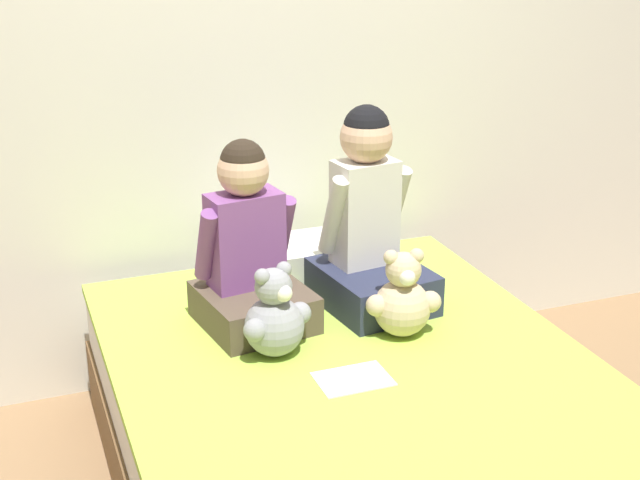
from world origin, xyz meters
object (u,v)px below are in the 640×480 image
teddy_bear_held_by_right_child (402,299)px  pillow_at_headboard (280,260)px  child_on_right (369,228)px  child_on_left (249,253)px  sign_card (353,379)px  bed (366,449)px  teddy_bear_held_by_left_child (275,317)px

teddy_bear_held_by_right_child → pillow_at_headboard: bearing=120.6°
child_on_right → pillow_at_headboard: bearing=113.8°
child_on_left → child_on_right: bearing=-8.5°
child_on_right → sign_card: child_on_right is taller
child_on_left → child_on_right: child_on_right is taller
child_on_right → teddy_bear_held_by_right_child: size_ratio=2.36×
child_on_left → teddy_bear_held_by_right_child: child_on_left is taller
teddy_bear_held_by_right_child → sign_card: 0.35m
bed → child_on_right: (0.20, 0.47, 0.51)m
bed → child_on_right: 0.72m
teddy_bear_held_by_left_child → pillow_at_headboard: bearing=49.3°
child_on_right → bed: bearing=-120.9°
child_on_right → sign_card: 0.59m
child_on_left → teddy_bear_held_by_left_child: 0.27m
bed → pillow_at_headboard: (0.00, 0.80, 0.30)m
teddy_bear_held_by_left_child → teddy_bear_held_by_right_child: bearing=-23.3°
teddy_bear_held_by_left_child → bed: bearing=-68.7°
child_on_left → sign_card: 0.55m
child_on_left → sign_card: child_on_left is taller
pillow_at_headboard → teddy_bear_held_by_left_child: bearing=-109.8°
bed → pillow_at_headboard: bearing=90.0°
bed → child_on_left: size_ratio=3.22×
bed → sign_card: sign_card is taller
bed → child_on_left: bearing=114.2°
sign_card → child_on_left: bearing=109.4°
teddy_bear_held_by_left_child → teddy_bear_held_by_right_child: 0.41m
teddy_bear_held_by_right_child → child_on_right: bearing=102.2°
bed → teddy_bear_held_by_right_child: size_ratio=6.76×
teddy_bear_held_by_left_child → sign_card: (0.16, -0.23, -0.12)m
pillow_at_headboard → child_on_right: bearing=-58.5°
bed → teddy_bear_held_by_left_child: bearing=132.2°
bed → teddy_bear_held_by_right_child: (0.21, 0.21, 0.37)m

